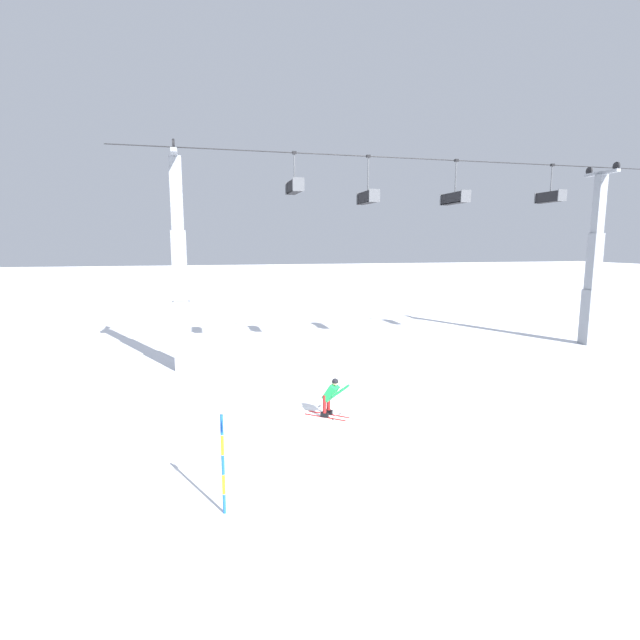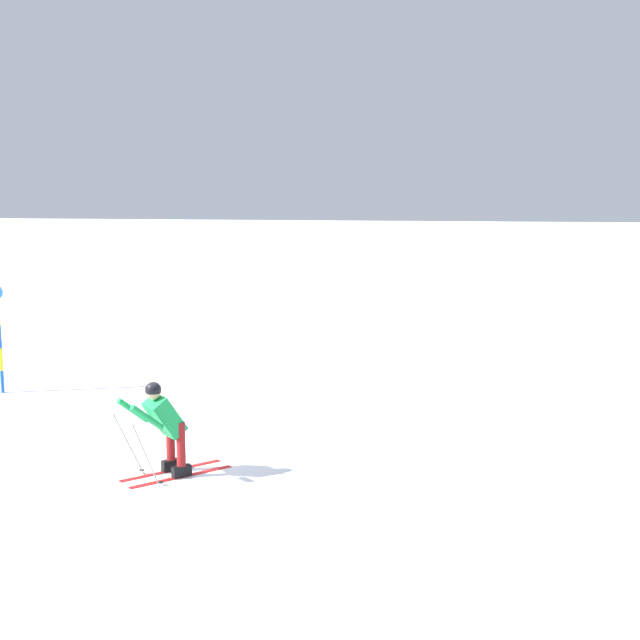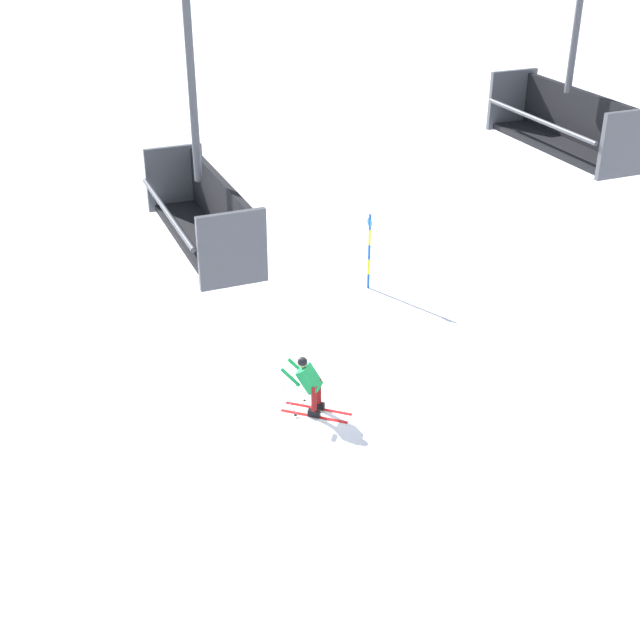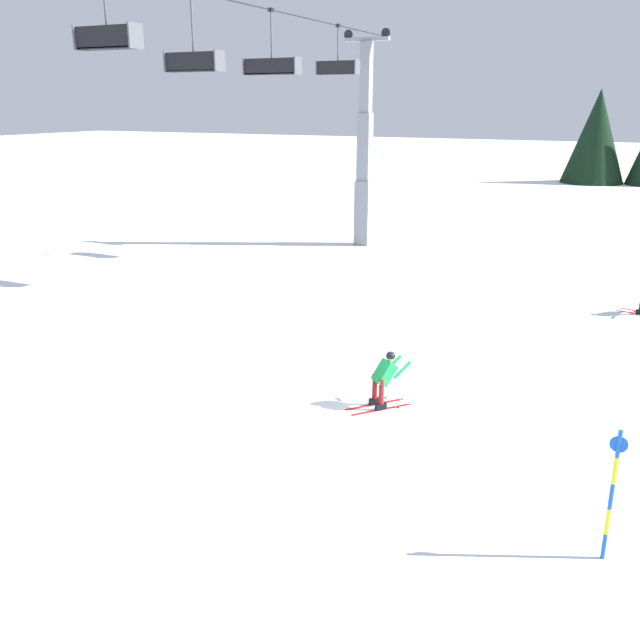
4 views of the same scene
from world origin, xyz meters
name	(u,v)px [view 1 (image 1 of 4)]	position (x,y,z in m)	size (l,w,h in m)	color
ground_plane	(328,424)	(0.00, 0.00, 0.00)	(260.00, 260.00, 0.00)	white
skier_carving_main	(331,395)	(0.30, 0.62, 0.82)	(1.59, 1.48, 1.56)	red
lift_tower_near	(180,280)	(-4.90, 8.86, 4.39)	(0.83, 2.53, 10.65)	gray
lift_tower_far	(593,272)	(18.99, 8.86, 4.41)	(0.77, 2.40, 10.65)	gray
haul_cable	(413,158)	(7.05, 8.86, 10.49)	(0.05, 0.05, 29.89)	black
chairlift_seat_nearest	(293,187)	(0.65, 8.86, 8.89)	(0.61, 1.93, 1.98)	black
chairlift_seat_second	(367,197)	(4.49, 8.86, 8.49)	(0.61, 1.97, 2.41)	black
chairlift_seat_middle	(454,198)	(9.47, 8.86, 8.55)	(0.61, 2.27, 2.33)	black
chairlift_seat_fourth	(549,197)	(15.50, 8.86, 8.75)	(0.61, 1.96, 2.13)	black
trail_marker_pole	(223,461)	(-3.76, -4.79, 1.26)	(0.07, 0.28, 2.35)	blue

